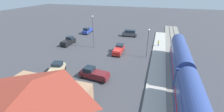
{
  "coord_description": "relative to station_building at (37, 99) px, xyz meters",
  "views": [
    {
      "loc": [
        -9.25,
        33.15,
        15.29
      ],
      "look_at": [
        0.16,
        3.42,
        1.0
      ],
      "focal_mm": 24.17,
      "sensor_mm": 36.0,
      "label": 1
    }
  ],
  "objects": [
    {
      "name": "ground_plane",
      "position": [
        -4.0,
        -22.0,
        -2.84
      ],
      "size": [
        200.0,
        200.0,
        0.0
      ],
      "primitive_type": "plane",
      "color": "#424247"
    },
    {
      "name": "railway_track",
      "position": [
        -18.0,
        -22.0,
        -2.75
      ],
      "size": [
        4.8,
        70.0,
        0.3
      ],
      "color": "gray",
      "rests_on": "ground"
    },
    {
      "name": "platform",
      "position": [
        -14.0,
        -22.0,
        -2.69
      ],
      "size": [
        3.2,
        46.0,
        0.3
      ],
      "color": "#B7B2A8",
      "rests_on": "ground"
    },
    {
      "name": "station_building",
      "position": [
        0.0,
        0.0,
        0.0
      ],
      "size": [
        12.43,
        8.67,
        5.48
      ],
      "color": "tan",
      "rests_on": "ground"
    },
    {
      "name": "pedestrian_on_platform",
      "position": [
        -13.63,
        -30.39,
        -1.56
      ],
      "size": [
        0.36,
        0.36,
        1.71
      ],
      "color": "#23284C",
      "rests_on": "platform"
    },
    {
      "name": "suv_charcoal",
      "position": [
        -4.03,
        -37.76,
        -1.69
      ],
      "size": [
        5.07,
        2.77,
        2.22
      ],
      "color": "#47494F",
      "rests_on": "ground"
    },
    {
      "name": "pickup_black",
      "position": [
        11.35,
        -24.6,
        -1.81
      ],
      "size": [
        2.04,
        5.43,
        2.14
      ],
      "color": "black",
      "rests_on": "ground"
    },
    {
      "name": "pickup_blue",
      "position": [
        11.36,
        -37.11,
        -1.81
      ],
      "size": [
        2.05,
        5.43,
        2.14
      ],
      "color": "#283D9E",
      "rests_on": "ground"
    },
    {
      "name": "pickup_red",
      "position": [
        -4.28,
        -22.83,
        -1.81
      ],
      "size": [
        2.03,
        5.43,
        2.14
      ],
      "color": "red",
      "rests_on": "ground"
    },
    {
      "name": "pickup_maroon",
      "position": [
        -3.04,
        -10.24,
        -1.81
      ],
      "size": [
        5.56,
        2.89,
        2.14
      ],
      "color": "maroon",
      "rests_on": "ground"
    },
    {
      "name": "pickup_tan",
      "position": [
        4.38,
        -9.28,
        -1.81
      ],
      "size": [
        3.18,
        5.71,
        2.14
      ],
      "color": "#C6B284",
      "rests_on": "ground"
    },
    {
      "name": "light_pole_near_platform",
      "position": [
        -11.2,
        -22.36,
        1.58
      ],
      "size": [
        0.44,
        0.44,
        6.92
      ],
      "color": "#515156",
      "rests_on": "ground"
    },
    {
      "name": "light_pole_lot_center",
      "position": [
        3.31,
        -24.59,
        2.54
      ],
      "size": [
        0.44,
        0.44,
        8.69
      ],
      "color": "#515156",
      "rests_on": "ground"
    }
  ]
}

